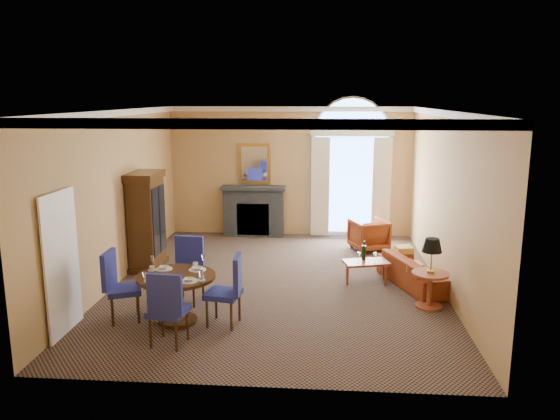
# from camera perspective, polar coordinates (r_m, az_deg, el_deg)

# --- Properties ---
(ground) EXTENTS (7.50, 7.50, 0.00)m
(ground) POSITION_cam_1_polar(r_m,az_deg,el_deg) (10.34, -0.22, -7.64)
(ground) COLOR #101B34
(ground) RESTS_ON ground
(room_envelope) EXTENTS (6.04, 7.52, 3.45)m
(room_envelope) POSITION_cam_1_polar(r_m,az_deg,el_deg) (10.46, -0.07, 6.69)
(room_envelope) COLOR tan
(room_envelope) RESTS_ON ground
(armoire) EXTENTS (0.57, 1.00, 1.97)m
(armoire) POSITION_cam_1_polar(r_m,az_deg,el_deg) (11.32, -13.77, -1.26)
(armoire) COLOR #301C0B
(armoire) RESTS_ON ground
(dining_table) EXTENTS (1.21, 1.21, 0.96)m
(dining_table) POSITION_cam_1_polar(r_m,az_deg,el_deg) (8.60, -10.76, -7.95)
(dining_table) COLOR #301C0B
(dining_table) RESTS_ON ground
(dining_chair_north) EXTENTS (0.58, 0.58, 1.11)m
(dining_chair_north) POSITION_cam_1_polar(r_m,az_deg,el_deg) (9.45, -9.54, -5.66)
(dining_chair_north) COLOR navy
(dining_chair_north) RESTS_ON ground
(dining_chair_south) EXTENTS (0.57, 0.57, 1.11)m
(dining_chair_south) POSITION_cam_1_polar(r_m,az_deg,el_deg) (7.77, -11.74, -9.66)
(dining_chair_south) COLOR navy
(dining_chair_south) RESTS_ON ground
(dining_chair_east) EXTENTS (0.57, 0.57, 1.11)m
(dining_chair_east) POSITION_cam_1_polar(r_m,az_deg,el_deg) (8.36, -5.25, -7.87)
(dining_chair_east) COLOR navy
(dining_chair_east) RESTS_ON ground
(dining_chair_west) EXTENTS (0.64, 0.64, 1.11)m
(dining_chair_west) POSITION_cam_1_polar(r_m,az_deg,el_deg) (8.88, -16.68, -7.15)
(dining_chair_west) COLOR navy
(dining_chair_west) RESTS_ON ground
(sofa) EXTENTS (1.29, 1.97, 0.54)m
(sofa) POSITION_cam_1_polar(r_m,az_deg,el_deg) (10.45, 13.98, -6.22)
(sofa) COLOR #943C1A
(sofa) RESTS_ON ground
(armchair) EXTENTS (0.98, 1.00, 0.70)m
(armchair) POSITION_cam_1_polar(r_m,az_deg,el_deg) (12.58, 9.25, -2.57)
(armchair) COLOR #943C1A
(armchair) RESTS_ON ground
(coffee_table) EXTENTS (0.92, 0.66, 0.78)m
(coffee_table) POSITION_cam_1_polar(r_m,az_deg,el_deg) (10.37, 8.98, -5.40)
(coffee_table) COLOR #9D4B2F
(coffee_table) RESTS_ON ground
(side_table) EXTENTS (0.60, 0.60, 1.16)m
(side_table) POSITION_cam_1_polar(r_m,az_deg,el_deg) (9.30, 15.50, -5.62)
(side_table) COLOR #9D4B2F
(side_table) RESTS_ON ground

